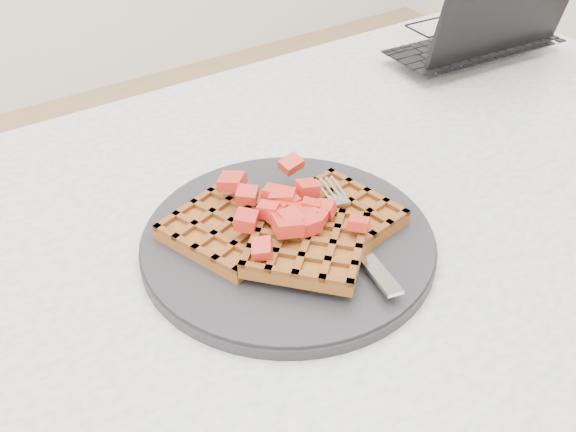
{
  "coord_description": "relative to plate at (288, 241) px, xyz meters",
  "views": [
    {
      "loc": [
        -0.4,
        -0.42,
        1.18
      ],
      "look_at": [
        -0.12,
        -0.01,
        0.79
      ],
      "focal_mm": 40.0,
      "sensor_mm": 36.0,
      "label": 1
    }
  ],
  "objects": [
    {
      "name": "table",
      "position": [
        0.12,
        0.01,
        -0.12
      ],
      "size": [
        1.2,
        0.8,
        0.75
      ],
      "color": "silver",
      "rests_on": "ground"
    },
    {
      "name": "waffles",
      "position": [
        0.0,
        -0.0,
        0.02
      ],
      "size": [
        0.23,
        0.22,
        0.03
      ],
      "color": "brown",
      "rests_on": "plate"
    },
    {
      "name": "strawberry_pile",
      "position": [
        0.0,
        0.0,
        0.05
      ],
      "size": [
        0.15,
        0.15,
        0.02
      ],
      "primitive_type": null,
      "color": "#990500",
      "rests_on": "waffles"
    },
    {
      "name": "laptop",
      "position": [
        0.51,
        0.24,
        0.03
      ],
      "size": [
        0.3,
        0.23,
        0.2
      ],
      "rotation": [
        0.0,
        0.0,
        3.06
      ],
      "color": "black",
      "rests_on": "table"
    },
    {
      "name": "fork",
      "position": [
        0.05,
        -0.04,
        0.02
      ],
      "size": [
        0.07,
        0.18,
        0.02
      ],
      "primitive_type": null,
      "rotation": [
        0.0,
        0.0,
        -0.25
      ],
      "color": "silver",
      "rests_on": "plate"
    },
    {
      "name": "plate",
      "position": [
        0.0,
        0.0,
        0.0
      ],
      "size": [
        0.3,
        0.3,
        0.02
      ],
      "primitive_type": "cylinder",
      "color": "black",
      "rests_on": "table"
    }
  ]
}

